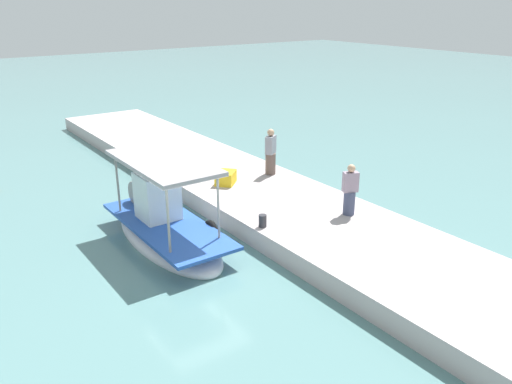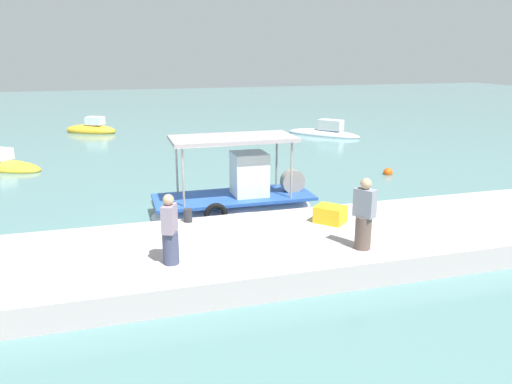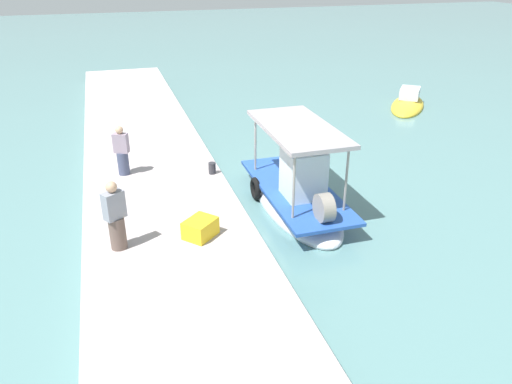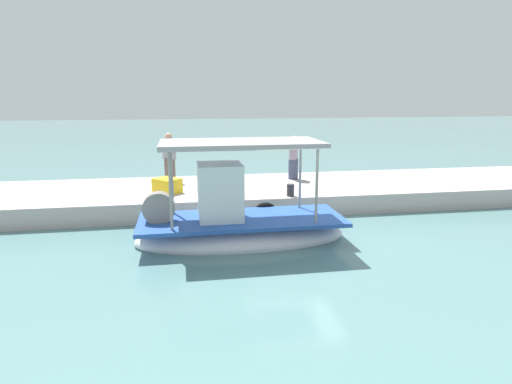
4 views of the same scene
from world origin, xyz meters
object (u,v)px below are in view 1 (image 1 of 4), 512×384
Objects in this scene: fisherman_by_crate at (350,192)px; mooring_bollard at (263,221)px; cargo_crate at (226,178)px; main_fishing_boat at (166,227)px; fisherman_near_bollard at (271,154)px.

fisherman_by_crate is 2.91m from mooring_bollard.
main_fishing_boat is at bearing 119.23° from cargo_crate.
mooring_bollard is at bearing -131.72° from main_fishing_boat.
fisherman_near_bollard is 1.09× the size of fisherman_by_crate.
fisherman_by_crate reaches higher than mooring_bollard.
fisherman_by_crate is at bearing 174.97° from fisherman_near_bollard.
cargo_crate is (0.05, 2.00, -0.57)m from fisherman_near_bollard.
main_fishing_boat is 5.72m from fisherman_by_crate.
cargo_crate is at bearing -16.74° from mooring_bollard.
cargo_crate is at bearing 19.04° from fisherman_by_crate.
fisherman_by_crate reaches higher than cargo_crate.
main_fishing_boat is at bearing 108.81° from fisherman_near_bollard.
fisherman_by_crate is 4.31× the size of mooring_bollard.
main_fishing_boat is 6.93× the size of cargo_crate.
cargo_crate is at bearing 88.52° from fisherman_near_bollard.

